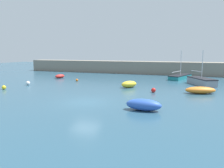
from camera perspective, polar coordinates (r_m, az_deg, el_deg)
ground_plane at (r=19.60m, az=-6.99°, el=-4.97°), size 120.00×120.00×0.20m
harbor_breakwater at (r=44.44m, az=8.35°, el=4.28°), size 51.34×3.25×2.46m
sailboat_short_mast at (r=31.48m, az=22.30°, el=0.66°), size 3.77×4.98×4.60m
open_tender_yellow at (r=25.02m, az=22.09°, el=-1.49°), size 3.39×2.09×0.74m
fishing_dinghy_green at (r=37.78m, az=-13.47°, el=2.00°), size 1.47×2.05×0.62m
dinghy_near_pier at (r=27.17m, az=4.46°, el=-0.05°), size 2.18×2.35×0.83m
sailboat_twin_hulled at (r=37.27m, az=17.40°, el=1.85°), size 3.58×6.30×4.56m
rowboat_blue_near at (r=16.80m, az=8.25°, el=-5.37°), size 2.74×1.24×0.88m
mooring_buoy_yellow at (r=28.70m, az=-26.40°, el=-0.80°), size 0.49×0.49×0.49m
mooring_buoy_orange at (r=33.19m, az=-9.15°, el=1.03°), size 0.37×0.37×0.37m
mooring_buoy_white at (r=31.13m, az=-21.11°, el=0.23°), size 0.54×0.54×0.54m
mooring_buoy_red at (r=24.27m, az=10.77°, el=-1.59°), size 0.50×0.50×0.50m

